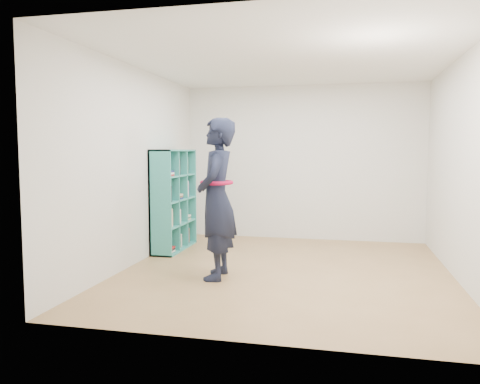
# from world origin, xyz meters

# --- Properties ---
(floor) EXTENTS (4.50, 4.50, 0.00)m
(floor) POSITION_xyz_m (0.00, 0.00, 0.00)
(floor) COLOR olive
(floor) RESTS_ON ground
(ceiling) EXTENTS (4.50, 4.50, 0.00)m
(ceiling) POSITION_xyz_m (0.00, 0.00, 2.60)
(ceiling) COLOR white
(ceiling) RESTS_ON wall_back
(wall_left) EXTENTS (0.02, 4.50, 2.60)m
(wall_left) POSITION_xyz_m (-2.00, 0.00, 1.30)
(wall_left) COLOR silver
(wall_left) RESTS_ON floor
(wall_right) EXTENTS (0.02, 4.50, 2.60)m
(wall_right) POSITION_xyz_m (2.00, 0.00, 1.30)
(wall_right) COLOR silver
(wall_right) RESTS_ON floor
(wall_back) EXTENTS (4.00, 0.02, 2.60)m
(wall_back) POSITION_xyz_m (0.00, 2.25, 1.30)
(wall_back) COLOR silver
(wall_back) RESTS_ON floor
(wall_front) EXTENTS (4.00, 0.02, 2.60)m
(wall_front) POSITION_xyz_m (0.00, -2.25, 1.30)
(wall_front) COLOR silver
(wall_front) RESTS_ON floor
(bookshelf) EXTENTS (0.33, 1.14, 1.52)m
(bookshelf) POSITION_xyz_m (-1.85, 0.95, 0.74)
(bookshelf) COLOR teal
(bookshelf) RESTS_ON floor
(person) EXTENTS (0.52, 0.73, 1.88)m
(person) POSITION_xyz_m (-0.75, -0.47, 0.94)
(person) COLOR black
(person) RESTS_ON floor
(smartphone) EXTENTS (0.04, 0.10, 0.14)m
(smartphone) POSITION_xyz_m (-0.90, -0.40, 1.07)
(smartphone) COLOR silver
(smartphone) RESTS_ON person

